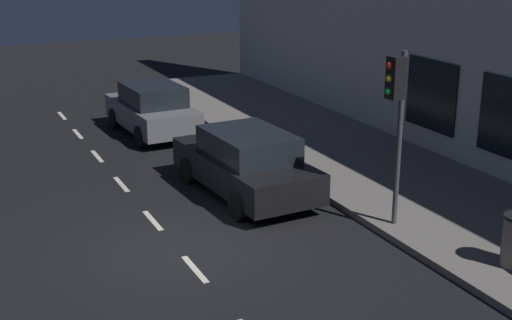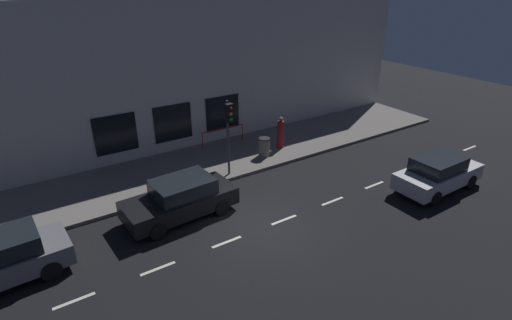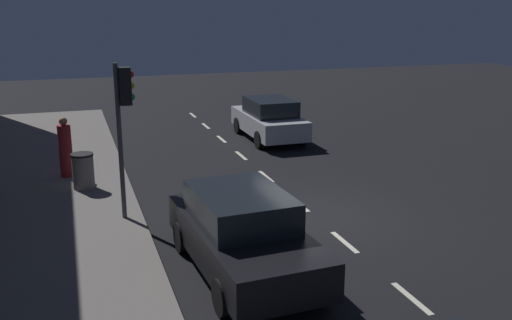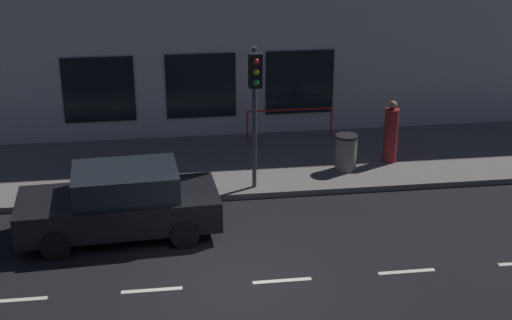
{
  "view_description": "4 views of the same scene",
  "coord_description": "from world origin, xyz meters",
  "px_view_note": "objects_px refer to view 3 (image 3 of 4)",
  "views": [
    {
      "loc": [
        -4.03,
        -12.19,
        5.87
      ],
      "look_at": [
        1.38,
        -0.73,
        1.86
      ],
      "focal_mm": 49.52,
      "sensor_mm": 36.0,
      "label": 1
    },
    {
      "loc": [
        -10.34,
        7.12,
        8.78
      ],
      "look_at": [
        2.66,
        -1.42,
        1.47
      ],
      "focal_mm": 27.68,
      "sensor_mm": 36.0,
      "label": 2
    },
    {
      "loc": [
        5.47,
        12.01,
        5.02
      ],
      "look_at": [
        1.06,
        -1.35,
        1.19
      ],
      "focal_mm": 40.33,
      "sensor_mm": 36.0,
      "label": 3
    },
    {
      "loc": [
        -12.71,
        1.31,
        7.7
      ],
      "look_at": [
        2.26,
        -0.79,
        1.74
      ],
      "focal_mm": 51.79,
      "sensor_mm": 36.0,
      "label": 4
    }
  ],
  "objects_px": {
    "trash_bin": "(83,171)",
    "parked_car_0": "(269,119)",
    "parked_car_2": "(243,233)",
    "traffic_light": "(124,106)",
    "pedestrian_0": "(65,149)"
  },
  "relations": [
    {
      "from": "trash_bin",
      "to": "traffic_light",
      "type": "bearing_deg",
      "value": 110.06
    },
    {
      "from": "parked_car_0",
      "to": "trash_bin",
      "type": "height_order",
      "value": "parked_car_0"
    },
    {
      "from": "pedestrian_0",
      "to": "trash_bin",
      "type": "distance_m",
      "value": 1.45
    },
    {
      "from": "pedestrian_0",
      "to": "parked_car_2",
      "type": "bearing_deg",
      "value": 105.77
    },
    {
      "from": "parked_car_0",
      "to": "pedestrian_0",
      "type": "bearing_deg",
      "value": -156.46
    },
    {
      "from": "traffic_light",
      "to": "parked_car_2",
      "type": "height_order",
      "value": "traffic_light"
    },
    {
      "from": "parked_car_0",
      "to": "trash_bin",
      "type": "distance_m",
      "value": 8.36
    },
    {
      "from": "parked_car_0",
      "to": "trash_bin",
      "type": "bearing_deg",
      "value": -146.74
    },
    {
      "from": "parked_car_0",
      "to": "parked_car_2",
      "type": "distance_m",
      "value": 11.29
    },
    {
      "from": "traffic_light",
      "to": "pedestrian_0",
      "type": "height_order",
      "value": "traffic_light"
    },
    {
      "from": "trash_bin",
      "to": "parked_car_0",
      "type": "bearing_deg",
      "value": -146.64
    },
    {
      "from": "trash_bin",
      "to": "parked_car_2",
      "type": "bearing_deg",
      "value": 114.99
    },
    {
      "from": "traffic_light",
      "to": "trash_bin",
      "type": "relative_size",
      "value": 3.69
    },
    {
      "from": "pedestrian_0",
      "to": "trash_bin",
      "type": "height_order",
      "value": "pedestrian_0"
    },
    {
      "from": "parked_car_2",
      "to": "trash_bin",
      "type": "distance_m",
      "value": 6.48
    }
  ]
}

